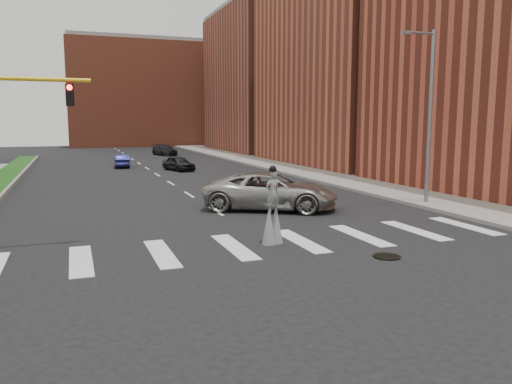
% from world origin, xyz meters
% --- Properties ---
extents(ground_plane, '(160.00, 160.00, 0.00)m').
position_xyz_m(ground_plane, '(0.00, 0.00, 0.00)').
color(ground_plane, black).
rests_on(ground_plane, ground).
extents(median_curb, '(0.20, 60.00, 0.28)m').
position_xyz_m(median_curb, '(-10.45, 20.00, 0.14)').
color(median_curb, gray).
rests_on(median_curb, ground).
extents(sidewalk_right, '(5.00, 90.00, 0.18)m').
position_xyz_m(sidewalk_right, '(12.50, 25.00, 0.09)').
color(sidewalk_right, gray).
rests_on(sidewalk_right, ground).
extents(manhole, '(0.90, 0.90, 0.04)m').
position_xyz_m(manhole, '(3.00, -2.00, 0.02)').
color(manhole, black).
rests_on(manhole, ground).
extents(building_mid, '(16.00, 22.00, 24.00)m').
position_xyz_m(building_mid, '(22.00, 30.00, 12.00)').
color(building_mid, '#A64B34').
rests_on(building_mid, ground).
extents(building_far, '(16.00, 22.00, 20.00)m').
position_xyz_m(building_far, '(22.00, 54.00, 10.00)').
color(building_far, brown).
rests_on(building_far, ground).
extents(building_backdrop, '(26.00, 14.00, 18.00)m').
position_xyz_m(building_backdrop, '(6.00, 78.00, 9.00)').
color(building_backdrop, '#A64B34').
rests_on(building_backdrop, ground).
extents(streetlight, '(2.05, 0.20, 9.00)m').
position_xyz_m(streetlight, '(10.90, 6.00, 4.90)').
color(streetlight, slate).
rests_on(streetlight, ground).
extents(stilt_performer, '(0.83, 0.62, 2.86)m').
position_xyz_m(stilt_performer, '(0.17, 1.00, 1.08)').
color(stilt_performer, '#311D13').
rests_on(stilt_performer, ground).
extents(suv_crossing, '(7.30, 5.93, 1.85)m').
position_xyz_m(suv_crossing, '(2.77, 7.62, 0.92)').
color(suv_crossing, '#A29F99').
rests_on(suv_crossing, ground).
extents(car_near, '(2.70, 4.14, 1.31)m').
position_xyz_m(car_near, '(2.37, 28.80, 0.66)').
color(car_near, black).
rests_on(car_near, ground).
extents(car_mid, '(1.49, 3.85, 1.25)m').
position_xyz_m(car_mid, '(-2.12, 33.83, 0.62)').
color(car_mid, '#171952').
rests_on(car_mid, ground).
extents(car_far, '(2.99, 5.10, 1.39)m').
position_xyz_m(car_far, '(4.69, 49.34, 0.69)').
color(car_far, black).
rests_on(car_far, ground).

